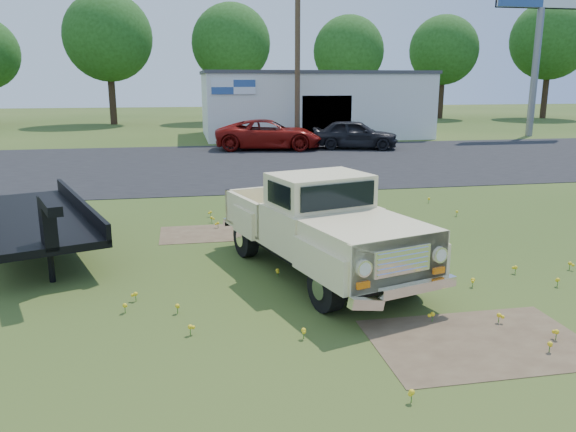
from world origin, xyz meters
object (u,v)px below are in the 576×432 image
(vintage_pickup_truck, at_px, (319,224))
(red_pickup, at_px, (269,135))
(flatbed_trailer, at_px, (33,213))
(dark_sedan, at_px, (355,134))

(vintage_pickup_truck, height_order, red_pickup, vintage_pickup_truck)
(vintage_pickup_truck, relative_size, red_pickup, 0.95)
(vintage_pickup_truck, distance_m, flatbed_trailer, 6.23)
(red_pickup, bearing_deg, vintage_pickup_truck, -176.77)
(red_pickup, bearing_deg, dark_sedan, -88.53)
(flatbed_trailer, xyz_separation_m, dark_sedan, (12.24, 16.34, -0.06))
(dark_sedan, bearing_deg, flatbed_trailer, 161.04)
(red_pickup, relative_size, dark_sedan, 1.24)
(vintage_pickup_truck, bearing_deg, flatbed_trailer, 138.87)
(flatbed_trailer, height_order, red_pickup, flatbed_trailer)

